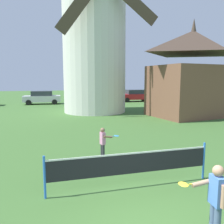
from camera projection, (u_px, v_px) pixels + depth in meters
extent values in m
cylinder|color=silver|center=(94.00, 47.00, 20.94)|extent=(5.50, 5.50, 11.56)
cylinder|color=blue|center=(45.00, 177.00, 5.87)|extent=(0.06, 0.06, 1.10)
cylinder|color=blue|center=(204.00, 161.00, 7.07)|extent=(0.06, 0.06, 1.10)
cube|color=black|center=(132.00, 164.00, 6.45)|extent=(4.53, 0.01, 0.55)
cube|color=white|center=(132.00, 153.00, 6.41)|extent=(4.53, 0.02, 0.04)
cylinder|color=slate|center=(217.00, 223.00, 4.40)|extent=(0.13, 0.13, 0.63)
cylinder|color=slate|center=(213.00, 218.00, 4.54)|extent=(0.13, 0.13, 0.63)
cube|color=#4C7AD1|center=(217.00, 191.00, 4.39)|extent=(0.20, 0.33, 0.56)
sphere|color=tan|center=(218.00, 171.00, 4.34)|extent=(0.21, 0.21, 0.21)
cylinder|color=tan|center=(224.00, 197.00, 4.20)|extent=(0.09, 0.09, 0.42)
cylinder|color=tan|center=(203.00, 183.00, 4.52)|extent=(0.44, 0.14, 0.16)
cylinder|color=yellow|center=(194.00, 183.00, 4.49)|extent=(0.22, 0.05, 0.04)
ellipsoid|color=yellow|center=(183.00, 184.00, 4.46)|extent=(0.21, 0.26, 0.03)
cylinder|color=#333338|center=(102.00, 150.00, 9.06)|extent=(0.10, 0.10, 0.52)
cylinder|color=#333338|center=(103.00, 151.00, 8.94)|extent=(0.10, 0.10, 0.52)
cube|color=pink|center=(103.00, 138.00, 8.93)|extent=(0.19, 0.28, 0.46)
sphere|color=#89664C|center=(103.00, 130.00, 8.89)|extent=(0.17, 0.17, 0.17)
cylinder|color=#89664C|center=(101.00, 138.00, 9.08)|extent=(0.07, 0.07, 0.35)
cylinder|color=#89664C|center=(108.00, 137.00, 8.86)|extent=(0.36, 0.14, 0.13)
cylinder|color=#338CCC|center=(111.00, 136.00, 8.93)|extent=(0.22, 0.07, 0.04)
ellipsoid|color=#338CCC|center=(117.00, 136.00, 9.02)|extent=(0.22, 0.27, 0.03)
cube|color=silver|center=(42.00, 99.00, 28.18)|extent=(4.33, 1.89, 0.70)
cube|color=#2D333D|center=(42.00, 93.00, 28.09)|extent=(2.45, 1.60, 0.56)
cylinder|color=black|center=(55.00, 101.00, 29.37)|extent=(0.61, 0.21, 0.60)
cylinder|color=black|center=(55.00, 102.00, 27.73)|extent=(0.61, 0.21, 0.60)
cylinder|color=black|center=(30.00, 101.00, 28.73)|extent=(0.61, 0.21, 0.60)
cylinder|color=black|center=(29.00, 103.00, 27.09)|extent=(0.61, 0.21, 0.60)
cube|color=#334C99|center=(88.00, 98.00, 29.72)|extent=(4.19, 2.14, 0.70)
cube|color=#2D333D|center=(88.00, 93.00, 29.64)|extent=(2.41, 1.74, 0.56)
cylinder|color=black|center=(98.00, 100.00, 30.82)|extent=(0.62, 0.25, 0.60)
cylinder|color=black|center=(99.00, 101.00, 29.15)|extent=(0.62, 0.25, 0.60)
cylinder|color=black|center=(77.00, 100.00, 30.39)|extent=(0.62, 0.25, 0.60)
cylinder|color=black|center=(77.00, 101.00, 28.73)|extent=(0.62, 0.25, 0.60)
cube|color=red|center=(135.00, 97.00, 31.51)|extent=(4.18, 1.70, 0.70)
cube|color=#2D333D|center=(135.00, 92.00, 31.43)|extent=(2.34, 1.50, 0.56)
cylinder|color=black|center=(143.00, 98.00, 32.75)|extent=(0.60, 0.18, 0.60)
cylinder|color=black|center=(148.00, 99.00, 31.13)|extent=(0.60, 0.18, 0.60)
cylinder|color=black|center=(123.00, 99.00, 32.00)|extent=(0.60, 0.18, 0.60)
cylinder|color=black|center=(127.00, 100.00, 30.38)|extent=(0.60, 0.18, 0.60)
cube|color=brown|center=(191.00, 91.00, 19.03)|extent=(6.63, 5.30, 4.00)
pyramid|color=#423328|center=(193.00, 42.00, 18.51)|extent=(6.96, 5.57, 1.80)
cone|color=#423328|center=(194.00, 30.00, 18.38)|extent=(0.70, 0.70, 1.80)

